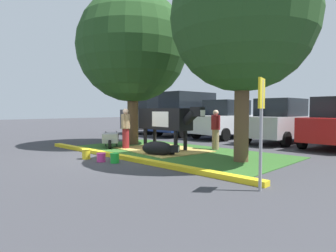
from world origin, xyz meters
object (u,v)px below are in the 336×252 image
(cow_holstein, at_px, (166,119))
(bucket_yellow, at_px, (86,154))
(suv_black, at_px, (188,114))
(calf_lying, at_px, (158,149))
(parking_sign, at_px, (261,112))
(bucket_green, at_px, (115,158))
(person_handler, at_px, (126,128))
(wheelbarrow, at_px, (111,138))
(shade_tree_right, at_px, (243,19))
(person_visitor_near, at_px, (216,129))
(shade_tree_left, at_px, (132,47))
(sedan_red, at_px, (281,121))
(bucket_pink, at_px, (101,157))
(hatchback_white, at_px, (227,120))
(suv_dark_grey, at_px, (157,113))

(cow_holstein, xyz_separation_m, bucket_yellow, (-0.33, -3.18, -0.99))
(bucket_yellow, bearing_deg, suv_black, 110.15)
(calf_lying, relative_size, parking_sign, 0.63)
(parking_sign, height_order, bucket_green, parking_sign)
(person_handler, bearing_deg, parking_sign, -15.37)
(wheelbarrow, bearing_deg, parking_sign, -12.57)
(shade_tree_right, bearing_deg, wheelbarrow, -170.96)
(cow_holstein, bearing_deg, person_visitor_near, 43.90)
(shade_tree_left, bearing_deg, parking_sign, -21.46)
(bucket_green, bearing_deg, sedan_red, 81.78)
(shade_tree_left, height_order, bucket_pink, shade_tree_left)
(person_handler, height_order, bucket_green, person_handler)
(hatchback_white, bearing_deg, shade_tree_right, -53.67)
(person_handler, bearing_deg, bucket_green, -43.65)
(parking_sign, bearing_deg, shade_tree_left, 158.54)
(suv_black, bearing_deg, shade_tree_right, -39.35)
(bucket_green, bearing_deg, calf_lying, 91.12)
(bucket_yellow, relative_size, suv_dark_grey, 0.07)
(parking_sign, bearing_deg, suv_black, 137.09)
(person_handler, bearing_deg, shade_tree_right, 8.60)
(shade_tree_left, distance_m, calf_lying, 5.16)
(shade_tree_right, xyz_separation_m, bucket_yellow, (-3.68, -2.90, -3.93))
(parking_sign, bearing_deg, person_handler, 164.63)
(suv_dark_grey, bearing_deg, calf_lying, -43.32)
(bucket_green, bearing_deg, parking_sign, 2.86)
(person_handler, xyz_separation_m, parking_sign, (6.41, -1.76, 0.65))
(shade_tree_left, bearing_deg, hatchback_white, 76.42)
(bucket_pink, relative_size, bucket_green, 0.98)
(bucket_pink, bearing_deg, shade_tree_right, 44.00)
(suv_dark_grey, height_order, sedan_red, suv_dark_grey)
(calf_lying, xyz_separation_m, hatchback_white, (-1.73, 6.71, 0.75))
(shade_tree_left, height_order, cow_holstein, shade_tree_left)
(bucket_green, height_order, sedan_red, sedan_red)
(bucket_pink, bearing_deg, bucket_green, 20.77)
(person_handler, bearing_deg, person_visitor_near, 41.41)
(shade_tree_right, distance_m, person_handler, 5.65)
(person_visitor_near, bearing_deg, suv_black, 140.12)
(wheelbarrow, bearing_deg, calf_lying, -1.13)
(shade_tree_right, relative_size, suv_dark_grey, 1.33)
(parking_sign, bearing_deg, bucket_pink, -175.41)
(parking_sign, bearing_deg, bucket_green, -177.14)
(shade_tree_left, relative_size, shade_tree_right, 1.06)
(person_handler, distance_m, suv_black, 6.64)
(suv_black, relative_size, sedan_red, 1.05)
(shade_tree_left, relative_size, suv_black, 1.41)
(shade_tree_right, bearing_deg, cow_holstein, 175.15)
(shade_tree_left, relative_size, person_visitor_near, 4.34)
(bucket_yellow, distance_m, sedan_red, 8.96)
(shade_tree_left, height_order, hatchback_white, shade_tree_left)
(bucket_green, bearing_deg, wheelbarrow, 147.46)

